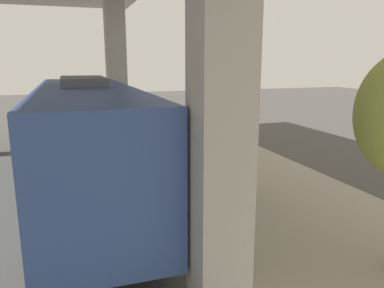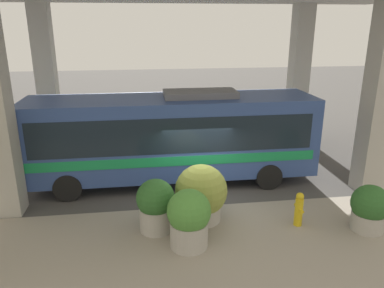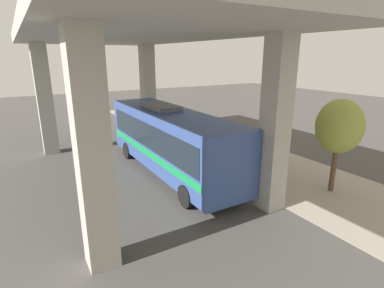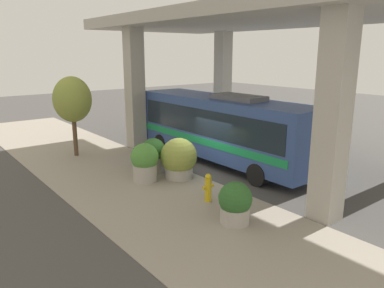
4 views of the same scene
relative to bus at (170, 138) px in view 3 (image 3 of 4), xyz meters
The scene contains 10 objects.
ground_plane 3.14m from the bus, 161.08° to the right, with size 80.00×80.00×0.00m, color #474442.
sidewalk_strip 5.72m from the bus, behind, with size 6.00×40.00×0.02m.
overpass 5.06m from the bus, 25.20° to the right, with size 9.40×20.81×7.58m.
bus is the anchor object (origin of this frame).
fire_hydrant 5.53m from the bus, 138.24° to the right, with size 0.52×0.25×1.12m.
planter_front 7.27m from the bus, 129.09° to the right, with size 1.13×1.13×1.46m.
planter_middle 3.44m from the bus, 169.06° to the right, with size 1.66×1.66×1.86m.
planter_back 4.78m from the bus, behind, with size 1.23×1.23×1.74m.
planter_extra 3.91m from the bus, 167.21° to the left, with size 1.16×1.16×1.66m.
street_tree_near 8.17m from the bus, 132.48° to the left, with size 2.04×2.04×4.37m.
Camera 3 is at (9.15, 14.57, 6.15)m, focal length 28.00 mm.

